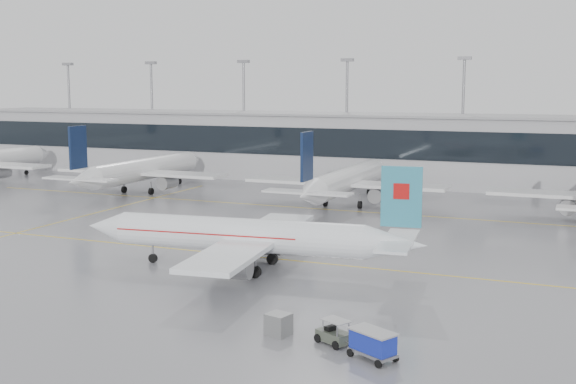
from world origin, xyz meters
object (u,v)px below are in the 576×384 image
at_px(baggage_tug, 334,335).
at_px(baggage_cart, 373,342).
at_px(gse_unit, 278,324).
at_px(air_canada_jet, 252,237).

distance_m(baggage_tug, baggage_cart, 3.63).
bearing_deg(baggage_tug, gse_unit, -154.99).
xyz_separation_m(air_canada_jet, baggage_cart, (16.78, -17.54, -2.12)).
xyz_separation_m(baggage_cart, gse_unit, (-7.33, 1.86, -0.34)).
relative_size(air_canada_jet, baggage_tug, 9.63).
bearing_deg(air_canada_jet, baggage_cart, 127.41).
bearing_deg(baggage_cart, baggage_tug, 180.00).
xyz_separation_m(air_canada_jet, gse_unit, (9.46, -15.67, -2.46)).
relative_size(air_canada_jet, gse_unit, 21.90).
relative_size(baggage_tug, baggage_cart, 1.01).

